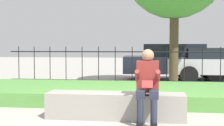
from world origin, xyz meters
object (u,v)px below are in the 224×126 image
at_px(stone_bench, 115,107).
at_px(person_seated_reader, 148,83).
at_px(car_parked_center, 176,61).
at_px(car_parked_right, 218,63).

height_order(stone_bench, person_seated_reader, person_seated_reader).
bearing_deg(person_seated_reader, car_parked_center, 82.45).
height_order(stone_bench, car_parked_center, car_parked_center).
relative_size(stone_bench, person_seated_reader, 1.98).
bearing_deg(person_seated_reader, stone_bench, 152.72).
bearing_deg(stone_bench, car_parked_center, 77.28).
distance_m(stone_bench, car_parked_center, 6.93).
distance_m(car_parked_right, car_parked_center, 1.57).
relative_size(person_seated_reader, car_parked_center, 0.30).
bearing_deg(car_parked_right, stone_bench, -116.56).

